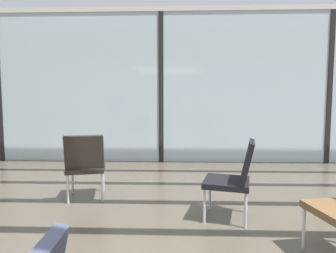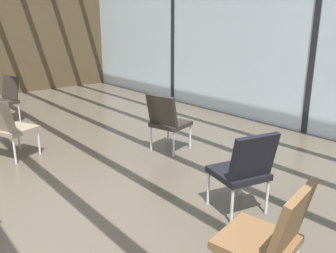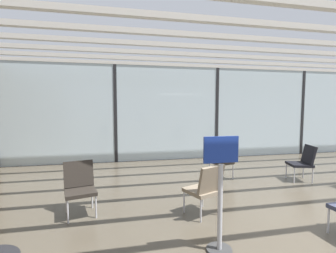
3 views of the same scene
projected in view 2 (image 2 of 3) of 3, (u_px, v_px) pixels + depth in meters
name	position (u px, v px, depth m)	size (l,w,h in m)	color
glass_curtain_wall	(316.00, 40.00, 5.60)	(14.00, 0.08, 3.15)	silver
window_mullion_0	(174.00, 34.00, 8.16)	(0.10, 0.12, 3.15)	black
window_mullion_1	(316.00, 40.00, 5.60)	(0.10, 0.12, 3.15)	black
lounge_chair_0	(9.00, 125.00, 4.74)	(0.64, 0.67, 0.87)	#7F705B
lounge_chair_1	(270.00, 235.00, 2.28)	(0.60, 0.57, 0.87)	brown
lounge_chair_2	(5.00, 97.00, 6.56)	(0.59, 0.63, 0.87)	#28231E
lounge_chair_4	(244.00, 167.00, 3.34)	(0.63, 0.60, 0.87)	black
lounge_chair_5	(167.00, 119.00, 5.03)	(0.58, 0.62, 0.87)	#28231E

